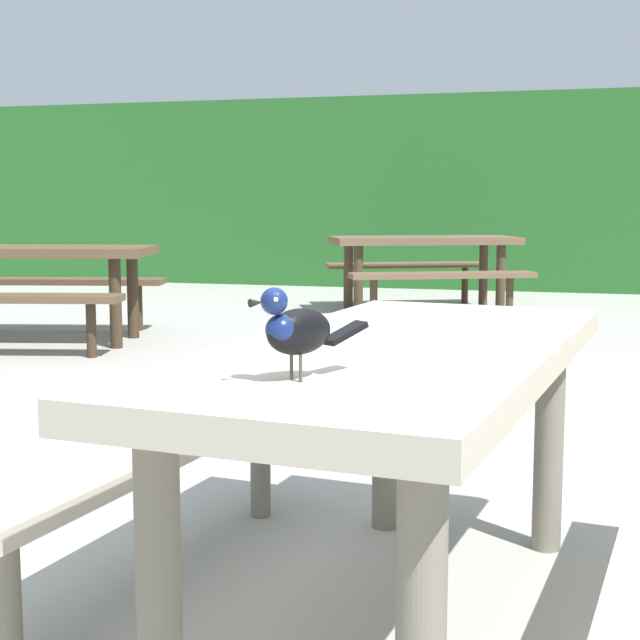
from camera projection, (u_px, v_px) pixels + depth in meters
name	position (u px, v px, depth m)	size (l,w,h in m)	color
ground_plane	(329.00, 609.00, 2.54)	(60.00, 60.00, 0.00)	#A3A099
hedge_wall	(537.00, 193.00, 12.15)	(28.00, 1.83, 2.38)	#235B23
picnic_table_foreground	(399.00, 414.00, 2.37)	(1.87, 1.89, 0.74)	#B2A893
bird_grackle	(295.00, 328.00, 1.82)	(0.18, 0.25, 0.18)	black
picnic_table_mid_left	(33.00, 271.00, 7.28)	(2.05, 2.03, 0.74)	brown
picnic_table_mid_right	(424.00, 255.00, 9.32)	(2.25, 2.23, 0.74)	brown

